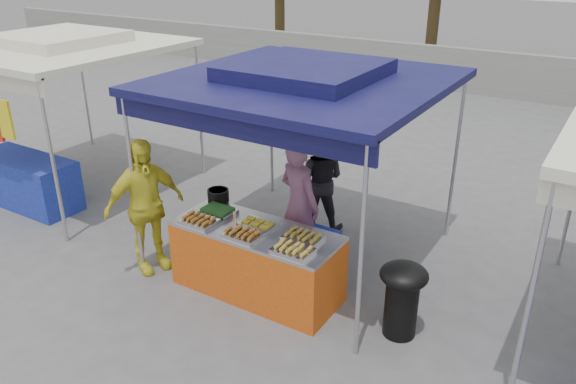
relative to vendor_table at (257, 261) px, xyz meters
The scene contains 20 objects.
ground_plane 0.44m from the vendor_table, 90.00° to the left, with size 80.00×80.00×0.00m, color #535355.
back_wall 11.10m from the vendor_table, 90.00° to the left, with size 40.00×0.25×1.20m, color slate.
main_canopy 2.22m from the vendor_table, 90.00° to the left, with size 3.20×3.20×2.57m.
neighbor_stall_left 4.70m from the vendor_table, behind, with size 3.20×3.20×2.57m.
vendor_table is the anchor object (origin of this frame).
food_tray_fl 0.83m from the vendor_table, 159.62° to the right, with size 0.42×0.30×0.07m.
food_tray_fm 0.52m from the vendor_table, 93.73° to the right, with size 0.42×0.30×0.07m.
food_tray_fr 0.83m from the vendor_table, 20.41° to the right, with size 0.42×0.30×0.07m.
food_tray_bl 0.78m from the vendor_table, behind, with size 0.42×0.30×0.07m.
food_tray_bm 0.46m from the vendor_table, 102.40° to the left, with size 0.42×0.30×0.07m.
food_tray_br 0.75m from the vendor_table, ahead, with size 0.42×0.30×0.07m.
cooking_pot 1.05m from the vendor_table, 156.26° to the left, with size 0.27×0.27×0.16m, color black.
skewer_cup 0.53m from the vendor_table, 122.50° to the right, with size 0.07×0.07×0.09m, color #ADACB3.
wok_burner 1.76m from the vendor_table, ahead, with size 0.51×0.51×0.86m.
crate_left 0.86m from the vendor_table, 127.04° to the left, with size 0.49×0.35×0.30m, color #122195.
crate_right 0.80m from the vendor_table, 54.14° to the left, with size 0.56×0.39×0.33m, color #122195.
crate_stacked 0.76m from the vendor_table, 54.14° to the left, with size 0.55×0.38×0.33m, color #122195.
vendor_woman 0.91m from the vendor_table, 82.03° to the left, with size 0.63×0.42×1.74m, color #7E506E.
helper_man 1.88m from the vendor_table, 95.72° to the left, with size 0.74×0.58×1.53m, color black.
customer_person 1.57m from the vendor_table, 169.08° to the right, with size 1.03×0.43×1.76m, color gold.
Camera 1 is at (3.34, -4.76, 3.89)m, focal length 35.00 mm.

